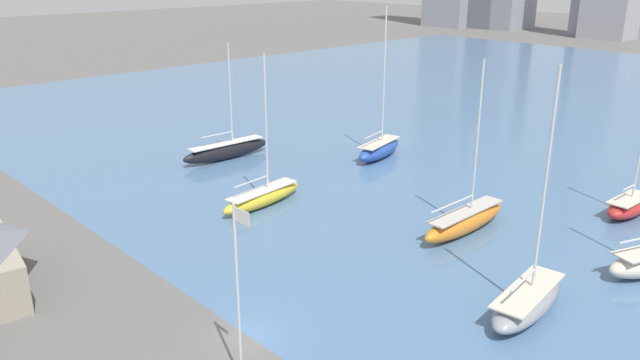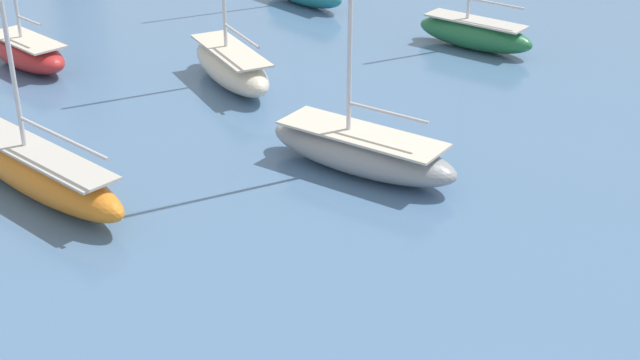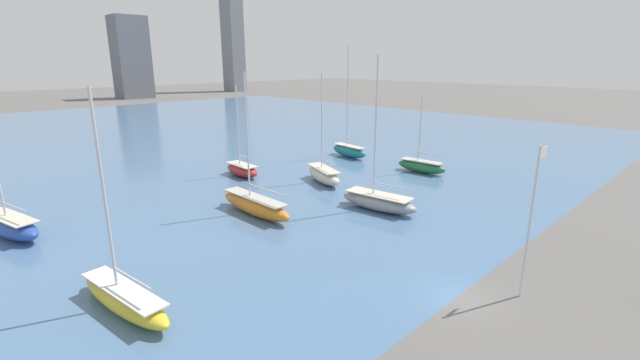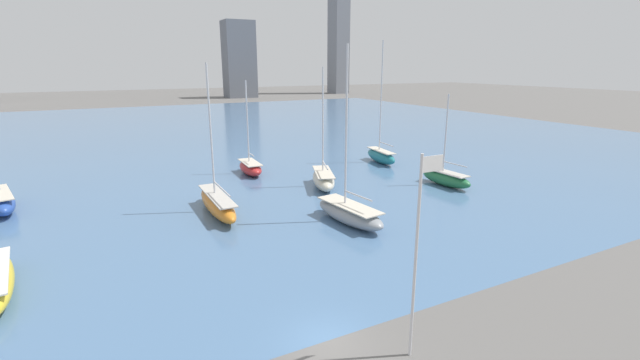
{
  "view_description": "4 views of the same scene",
  "coord_description": "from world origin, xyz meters",
  "px_view_note": "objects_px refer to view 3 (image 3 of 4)",
  "views": [
    {
      "loc": [
        25.21,
        -18.28,
        20.29
      ],
      "look_at": [
        -5.44,
        10.77,
        5.61
      ],
      "focal_mm": 35.0,
      "sensor_mm": 36.0,
      "label": 1
    },
    {
      "loc": [
        -15.24,
        -6.35,
        15.67
      ],
      "look_at": [
        3.89,
        10.83,
        2.76
      ],
      "focal_mm": 50.0,
      "sensor_mm": 36.0,
      "label": 2
    },
    {
      "loc": [
        -23.34,
        -11.08,
        14.61
      ],
      "look_at": [
        0.31,
        12.76,
        5.21
      ],
      "focal_mm": 24.0,
      "sensor_mm": 36.0,
      "label": 3
    },
    {
      "loc": [
        -8.93,
        -16.43,
        13.45
      ],
      "look_at": [
        6.62,
        13.53,
        4.36
      ],
      "focal_mm": 24.0,
      "sensor_mm": 36.0,
      "label": 4
    }
  ],
  "objects_px": {
    "flag_pole": "(531,217)",
    "sailboat_red": "(242,169)",
    "sailboat_orange": "(255,205)",
    "sailboat_gray": "(378,201)",
    "sailboat_green": "(421,166)",
    "sailboat_blue": "(11,225)",
    "sailboat_yellow": "(124,297)",
    "sailboat_cream": "(324,174)",
    "sailboat_teal": "(349,150)"
  },
  "relations": [
    {
      "from": "sailboat_red",
      "to": "sailboat_yellow",
      "type": "relative_size",
      "value": 0.88
    },
    {
      "from": "sailboat_red",
      "to": "sailboat_yellow",
      "type": "bearing_deg",
      "value": -135.31
    },
    {
      "from": "sailboat_yellow",
      "to": "sailboat_gray",
      "type": "relative_size",
      "value": 0.88
    },
    {
      "from": "sailboat_yellow",
      "to": "sailboat_cream",
      "type": "height_order",
      "value": "sailboat_yellow"
    },
    {
      "from": "sailboat_orange",
      "to": "sailboat_teal",
      "type": "xyz_separation_m",
      "value": [
        26.13,
        10.84,
        0.07
      ]
    },
    {
      "from": "sailboat_green",
      "to": "sailboat_orange",
      "type": "distance_m",
      "value": 25.92
    },
    {
      "from": "sailboat_orange",
      "to": "sailboat_yellow",
      "type": "xyz_separation_m",
      "value": [
        -15.64,
        -8.06,
        -0.15
      ]
    },
    {
      "from": "sailboat_red",
      "to": "sailboat_gray",
      "type": "xyz_separation_m",
      "value": [
        2.12,
        -20.74,
        0.05
      ]
    },
    {
      "from": "sailboat_cream",
      "to": "sailboat_gray",
      "type": "distance_m",
      "value": 11.52
    },
    {
      "from": "sailboat_teal",
      "to": "flag_pole",
      "type": "bearing_deg",
      "value": -116.14
    },
    {
      "from": "sailboat_orange",
      "to": "sailboat_teal",
      "type": "distance_m",
      "value": 28.29
    },
    {
      "from": "sailboat_cream",
      "to": "sailboat_teal",
      "type": "distance_m",
      "value": 15.16
    },
    {
      "from": "sailboat_blue",
      "to": "sailboat_cream",
      "type": "distance_m",
      "value": 31.79
    },
    {
      "from": "flag_pole",
      "to": "sailboat_cream",
      "type": "bearing_deg",
      "value": 70.36
    },
    {
      "from": "sailboat_blue",
      "to": "sailboat_cream",
      "type": "xyz_separation_m",
      "value": [
        31.04,
        -6.88,
        -0.03
      ]
    },
    {
      "from": "sailboat_gray",
      "to": "flag_pole",
      "type": "bearing_deg",
      "value": -118.9
    },
    {
      "from": "sailboat_red",
      "to": "sailboat_gray",
      "type": "distance_m",
      "value": 20.84
    },
    {
      "from": "sailboat_green",
      "to": "sailboat_cream",
      "type": "height_order",
      "value": "sailboat_cream"
    },
    {
      "from": "sailboat_orange",
      "to": "sailboat_yellow",
      "type": "relative_size",
      "value": 1.03
    },
    {
      "from": "sailboat_orange",
      "to": "sailboat_gray",
      "type": "bearing_deg",
      "value": -38.57
    },
    {
      "from": "sailboat_blue",
      "to": "sailboat_gray",
      "type": "relative_size",
      "value": 1.07
    },
    {
      "from": "sailboat_teal",
      "to": "sailboat_gray",
      "type": "height_order",
      "value": "sailboat_teal"
    },
    {
      "from": "sailboat_green",
      "to": "sailboat_yellow",
      "type": "distance_m",
      "value": 41.82
    },
    {
      "from": "sailboat_yellow",
      "to": "sailboat_teal",
      "type": "xyz_separation_m",
      "value": [
        41.77,
        18.9,
        0.22
      ]
    },
    {
      "from": "flag_pole",
      "to": "sailboat_yellow",
      "type": "relative_size",
      "value": 0.74
    },
    {
      "from": "sailboat_green",
      "to": "sailboat_orange",
      "type": "relative_size",
      "value": 0.76
    },
    {
      "from": "sailboat_gray",
      "to": "sailboat_orange",
      "type": "bearing_deg",
      "value": 134.3
    },
    {
      "from": "sailboat_blue",
      "to": "sailboat_cream",
      "type": "height_order",
      "value": "sailboat_blue"
    },
    {
      "from": "sailboat_red",
      "to": "sailboat_cream",
      "type": "height_order",
      "value": "sailboat_cream"
    },
    {
      "from": "sailboat_yellow",
      "to": "sailboat_cream",
      "type": "distance_m",
      "value": 30.78
    },
    {
      "from": "sailboat_red",
      "to": "sailboat_teal",
      "type": "xyz_separation_m",
      "value": [
        18.58,
        -2.22,
        0.19
      ]
    },
    {
      "from": "sailboat_green",
      "to": "sailboat_cream",
      "type": "distance_m",
      "value": 14.12
    },
    {
      "from": "flag_pole",
      "to": "sailboat_orange",
      "type": "distance_m",
      "value": 24.84
    },
    {
      "from": "flag_pole",
      "to": "sailboat_red",
      "type": "xyz_separation_m",
      "value": [
        4.46,
        37.32,
        -4.49
      ]
    },
    {
      "from": "sailboat_blue",
      "to": "sailboat_yellow",
      "type": "relative_size",
      "value": 1.22
    },
    {
      "from": "sailboat_red",
      "to": "sailboat_blue",
      "type": "distance_m",
      "value": 25.8
    },
    {
      "from": "sailboat_teal",
      "to": "sailboat_blue",
      "type": "bearing_deg",
      "value": -172.07
    },
    {
      "from": "sailboat_teal",
      "to": "sailboat_green",
      "type": "bearing_deg",
      "value": -84.25
    },
    {
      "from": "sailboat_blue",
      "to": "sailboat_yellow",
      "type": "distance_m",
      "value": 18.46
    },
    {
      "from": "sailboat_teal",
      "to": "sailboat_yellow",
      "type": "bearing_deg",
      "value": -148.51
    },
    {
      "from": "sailboat_green",
      "to": "sailboat_cream",
      "type": "xyz_separation_m",
      "value": [
        -12.86,
        5.82,
        0.11
      ]
    },
    {
      "from": "flag_pole",
      "to": "sailboat_red",
      "type": "bearing_deg",
      "value": 83.18
    },
    {
      "from": "sailboat_blue",
      "to": "sailboat_teal",
      "type": "height_order",
      "value": "sailboat_teal"
    },
    {
      "from": "sailboat_orange",
      "to": "sailboat_red",
      "type": "distance_m",
      "value": 15.08
    },
    {
      "from": "sailboat_green",
      "to": "sailboat_blue",
      "type": "bearing_deg",
      "value": 160.32
    },
    {
      "from": "flag_pole",
      "to": "sailboat_orange",
      "type": "relative_size",
      "value": 0.72
    },
    {
      "from": "flag_pole",
      "to": "sailboat_yellow",
      "type": "xyz_separation_m",
      "value": [
        -18.72,
        16.2,
        -4.52
      ]
    },
    {
      "from": "sailboat_orange",
      "to": "sailboat_gray",
      "type": "xyz_separation_m",
      "value": [
        9.67,
        -7.68,
        -0.07
      ]
    },
    {
      "from": "flag_pole",
      "to": "sailboat_green",
      "type": "relative_size",
      "value": 0.95
    },
    {
      "from": "sailboat_red",
      "to": "sailboat_blue",
      "type": "height_order",
      "value": "sailboat_blue"
    }
  ]
}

